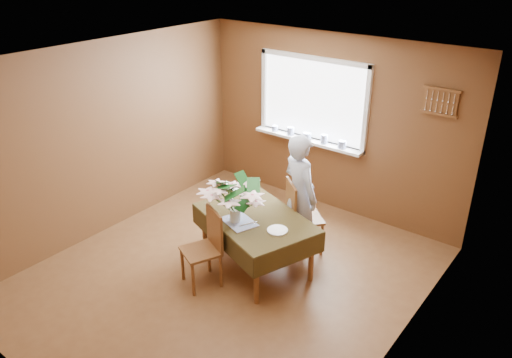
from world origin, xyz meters
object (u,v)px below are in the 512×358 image
Objects in this scene: seated_woman at (300,195)px; chair_far at (299,214)px; flower_bouquet at (235,194)px; dining_table at (255,223)px; chair_near at (207,244)px.

chair_far is at bearing 57.53° from seated_woman.
chair_far is 1.50× the size of flower_bouquet.
flower_bouquet is at bearing -98.64° from dining_table.
chair_far is at bearing 93.35° from chair_near.
dining_table is at bearing 91.78° from chair_near.
chair_far is 1.02m from flower_bouquet.
dining_table is at bearing 93.04° from seated_woman.
seated_woman is (0.21, 0.60, 0.18)m from dining_table.
chair_near is at bearing 91.53° from seated_woman.
chair_far is 1.04× the size of chair_near.
flower_bouquet is (-0.12, -0.22, 0.43)m from dining_table.
seated_woman is at bearing 68.08° from flower_bouquet.
dining_table is 0.66m from seated_woman.
seated_woman is at bearing 90.00° from dining_table.
dining_table is 0.63m from chair_near.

